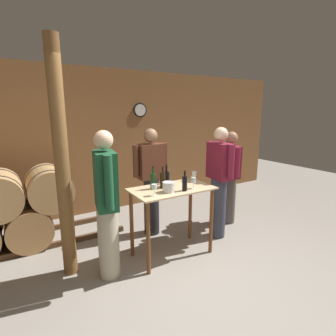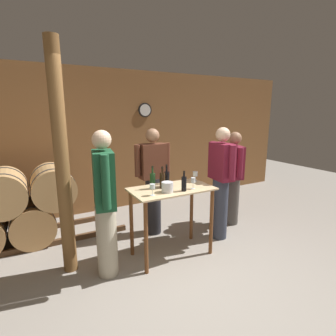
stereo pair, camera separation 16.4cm
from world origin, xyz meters
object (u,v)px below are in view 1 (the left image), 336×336
Objects in this scene: wine_glass_far_side at (194,174)px; person_visitor_bearded at (219,181)px; wine_bottle_far_left at (153,181)px; person_visitor_near_door at (107,203)px; wine_glass_near_right at (193,180)px; wine_glass_near_left at (154,187)px; person_visitor_with_scarf at (230,176)px; wine_bottle_left at (163,180)px; wooden_post at (62,164)px; person_host at (151,180)px; ice_bucket at (168,187)px; wine_glass_near_center at (163,177)px; wine_bottle_center at (167,178)px; wine_bottle_right at (185,183)px.

wine_glass_far_side is 0.08× the size of person_visitor_bearded.
person_visitor_near_door is (-0.66, -0.13, -0.14)m from wine_bottle_far_left.
person_visitor_near_door is (-1.12, 0.12, -0.13)m from wine_glass_near_right.
person_visitor_near_door reaches higher than wine_glass_near_left.
person_visitor_near_door is at bearing -169.47° from person_visitor_with_scarf.
person_visitor_bearded is 1.78m from person_visitor_near_door.
wooden_post is at bearing 169.47° from wine_bottle_left.
wine_bottle_far_left reaches higher than wine_glass_far_side.
wine_glass_far_side is 0.08× the size of person_host.
wine_glass_near_left is 0.96× the size of ice_bucket.
wine_bottle_far_left is at bearing 164.54° from wine_bottle_left.
wine_bottle_far_left is at bearing 11.30° from person_visitor_near_door.
wine_glass_far_side is 0.66m from ice_bucket.
wine_bottle_left is (1.17, -0.22, -0.30)m from wooden_post.
ice_bucket is (0.10, -0.22, -0.05)m from wine_bottle_far_left.
wooden_post reaches higher than person_visitor_with_scarf.
person_host is at bearing 83.75° from wine_glass_near_center.
person_visitor_with_scarf is at bearing 14.52° from wine_glass_far_side.
wooden_post is 1.59× the size of person_visitor_bearded.
wine_bottle_right is (0.09, -0.29, -0.01)m from wine_bottle_center.
wine_glass_near_left is 0.87m from wine_glass_far_side.
wine_bottle_center is 0.91m from person_visitor_bearded.
wine_bottle_far_left is 0.19× the size of person_visitor_with_scarf.
wine_glass_near_right is (0.58, -0.00, 0.00)m from wine_glass_near_left.
wine_bottle_far_left is 0.24m from ice_bucket.
wine_bottle_far_left is 0.69m from person_visitor_near_door.
person_visitor_bearded is (2.16, -0.20, -0.45)m from wooden_post.
wine_bottle_right is 0.15× the size of person_visitor_near_door.
wine_bottle_right reaches higher than wine_glass_near_center.
wine_glass_near_left is at bearing -141.40° from wine_bottle_center.
wine_glass_near_right is at bearing -79.10° from person_host.
wine_glass_near_center is at bearing -1.76° from wooden_post.
person_host is (-0.01, 0.89, -0.16)m from wine_bottle_right.
wine_bottle_far_left is at bearing 151.16° from wine_glass_near_right.
wine_glass_far_side is (0.24, 0.30, -0.00)m from wine_glass_near_right.
wine_bottle_far_left is 1.04× the size of wine_bottle_left.
wine_bottle_left is 0.21m from wine_glass_near_center.
ice_bucket is (-0.14, -0.36, -0.04)m from wine_glass_near_center.
wine_bottle_center is 0.90m from person_visitor_near_door.
wine_bottle_center reaches higher than wine_bottle_right.
wine_glass_near_right is at bearing -33.15° from wine_bottle_left.
person_host is at bearing 64.47° from wine_glass_near_left.
wooden_post is 1.62× the size of person_host.
person_visitor_with_scarf reaches higher than wine_bottle_center.
wooden_post is at bearing 161.22° from wine_bottle_right.
wine_glass_near_right is 0.09× the size of person_visitor_bearded.
wine_glass_far_side is 0.09× the size of person_visitor_with_scarf.
wine_glass_far_side is (1.74, -0.13, -0.31)m from wooden_post.
person_host is (0.05, 0.47, -0.16)m from wine_glass_near_center.
person_host is 1.04m from person_visitor_bearded.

